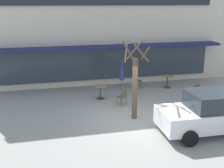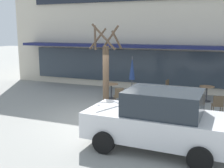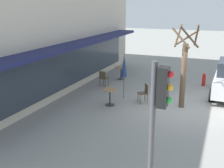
# 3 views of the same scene
# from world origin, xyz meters

# --- Properties ---
(ground_plane) EXTENTS (80.00, 80.00, 0.00)m
(ground_plane) POSITION_xyz_m (0.00, 0.00, 0.00)
(ground_plane) COLOR gray
(building_facade) EXTENTS (17.68, 9.10, 7.73)m
(building_facade) POSITION_xyz_m (0.00, 9.97, 3.86)
(building_facade) COLOR beige
(building_facade) RESTS_ON ground
(cafe_table_near_wall) EXTENTS (0.70, 0.70, 0.76)m
(cafe_table_near_wall) POSITION_xyz_m (-0.82, 3.30, 0.52)
(cafe_table_near_wall) COLOR #333338
(cafe_table_near_wall) RESTS_ON ground
(cafe_table_streetside) EXTENTS (0.70, 0.70, 0.76)m
(cafe_table_streetside) POSITION_xyz_m (3.70, 4.45, 0.52)
(cafe_table_streetside) COLOR #333338
(cafe_table_streetside) RESTS_ON ground
(patio_umbrella_green_folded) EXTENTS (0.28, 0.28, 2.20)m
(patio_umbrella_green_folded) POSITION_xyz_m (0.35, 3.05, 1.63)
(patio_umbrella_green_folded) COLOR #4C4C51
(patio_umbrella_green_folded) RESTS_ON ground
(cafe_chair_0) EXTENTS (0.48, 0.48, 0.89)m
(cafe_chair_0) POSITION_xyz_m (4.27, 2.01, 0.53)
(cafe_chair_0) COLOR brown
(cafe_chair_0) RESTS_ON ground
(cafe_chair_1) EXTENTS (0.46, 0.46, 0.89)m
(cafe_chair_1) POSITION_xyz_m (1.82, 4.79, 0.53)
(cafe_chair_1) COLOR brown
(cafe_chair_1) RESTS_ON ground
(cafe_chair_2) EXTENTS (0.56, 0.56, 0.89)m
(cafe_chair_2) POSITION_xyz_m (0.09, 1.95, 0.53)
(cafe_chair_2) COLOR brown
(cafe_chair_2) RESTS_ON ground
(street_tree) EXTENTS (1.13, 1.15, 3.66)m
(street_tree) POSITION_xyz_m (0.19, 0.25, 1.73)
(street_tree) COLOR brown
(street_tree) RESTS_ON ground
(traffic_light_pole) EXTENTS (0.26, 0.44, 3.40)m
(traffic_light_pole) POSITION_xyz_m (-6.76, -0.20, 2.30)
(traffic_light_pole) COLOR #47474C
(traffic_light_pole) RESTS_ON ground
(fire_hydrant) EXTENTS (0.36, 0.20, 0.71)m
(fire_hydrant) POSITION_xyz_m (4.13, -0.36, 0.35)
(fire_hydrant) COLOR red
(fire_hydrant) RESTS_ON ground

